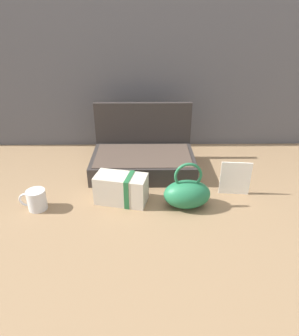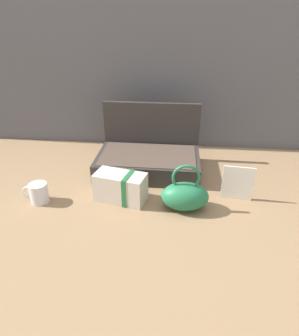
{
  "view_description": "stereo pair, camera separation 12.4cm",
  "coord_description": "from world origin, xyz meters",
  "views": [
    {
      "loc": [
        -0.04,
        -1.13,
        0.7
      ],
      "look_at": [
        -0.03,
        -0.02,
        0.13
      ],
      "focal_mm": 32.37,
      "sensor_mm": 36.0,
      "label": 1
    },
    {
      "loc": [
        0.08,
        -1.12,
        0.7
      ],
      "look_at": [
        -0.03,
        -0.02,
        0.13
      ],
      "focal_mm": 32.37,
      "sensor_mm": 36.0,
      "label": 2
    }
  ],
  "objects": [
    {
      "name": "info_card_left",
      "position": [
        0.34,
        -0.01,
        0.08
      ],
      "size": [
        0.13,
        0.02,
        0.15
      ],
      "primitive_type": "cube",
      "rotation": [
        0.0,
        0.0,
        -0.1
      ],
      "color": "white",
      "rests_on": "ground_plane"
    },
    {
      "name": "cream_toiletry_bag",
      "position": [
        -0.14,
        -0.06,
        0.06
      ],
      "size": [
        0.23,
        0.15,
        0.12
      ],
      "color": "beige",
      "rests_on": "ground_plane"
    },
    {
      "name": "teal_pouch_handbag",
      "position": [
        0.12,
        -0.1,
        0.06
      ],
      "size": [
        0.19,
        0.13,
        0.2
      ],
      "color": "#237247",
      "rests_on": "ground_plane"
    },
    {
      "name": "open_suitcase",
      "position": [
        -0.06,
        0.23,
        0.07
      ],
      "size": [
        0.49,
        0.33,
        0.3
      ],
      "color": "#332D2B",
      "rests_on": "ground_plane"
    },
    {
      "name": "coffee_mug",
      "position": [
        -0.48,
        -0.11,
        0.04
      ],
      "size": [
        0.11,
        0.07,
        0.08
      ],
      "color": "silver",
      "rests_on": "ground_plane"
    },
    {
      "name": "ground_plane",
      "position": [
        0.0,
        0.0,
        0.0
      ],
      "size": [
        6.0,
        6.0,
        0.0
      ],
      "primitive_type": "plane",
      "color": "#8C6D4C"
    },
    {
      "name": "back_wall",
      "position": [
        0.0,
        0.58,
        0.7
      ],
      "size": [
        3.2,
        0.06,
        1.4
      ],
      "primitive_type": "cube",
      "color": "#56565B",
      "rests_on": "ground_plane"
    }
  ]
}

